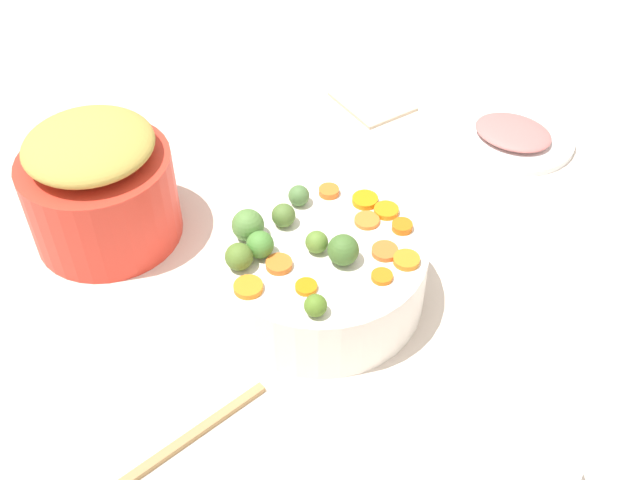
{
  "coord_description": "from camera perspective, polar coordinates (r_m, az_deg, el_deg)",
  "views": [
    {
      "loc": [
        0.41,
        -0.63,
        0.82
      ],
      "look_at": [
        -0.0,
        -0.04,
        0.13
      ],
      "focal_mm": 42.59,
      "sensor_mm": 36.0,
      "label": 1
    }
  ],
  "objects": [
    {
      "name": "metal_pot",
      "position": [
        1.16,
        -16.05,
        3.11
      ],
      "size": [
        0.22,
        0.22,
        0.14
      ],
      "primitive_type": "cylinder",
      "color": "red",
      "rests_on": "tabletop"
    },
    {
      "name": "carrot_slice_5",
      "position": [
        1.05,
        5.0,
        2.22
      ],
      "size": [
        0.05,
        0.05,
        0.01
      ],
      "primitive_type": "cylinder",
      "rotation": [
        0.0,
        0.0,
        5.76
      ],
      "color": "orange",
      "rests_on": "serving_bowl_carrots"
    },
    {
      "name": "ham_plate",
      "position": [
        1.39,
        14.27,
        7.56
      ],
      "size": [
        0.21,
        0.21,
        0.01
      ],
      "primitive_type": "cylinder",
      "color": "white",
      "rests_on": "tabletop"
    },
    {
      "name": "carrot_slice_4",
      "position": [
        0.96,
        4.68,
        -2.75
      ],
      "size": [
        0.04,
        0.04,
        0.01
      ],
      "primitive_type": "cylinder",
      "rotation": [
        0.0,
        0.0,
        0.73
      ],
      "color": "orange",
      "rests_on": "serving_bowl_carrots"
    },
    {
      "name": "brussels_sprout_4",
      "position": [
        1.0,
        -5.44,
        1.12
      ],
      "size": [
        0.04,
        0.04,
        0.04
      ],
      "primitive_type": "sphere",
      "color": "#55843D",
      "rests_on": "serving_bowl_carrots"
    },
    {
      "name": "brussels_sprout_7",
      "position": [
        0.98,
        -0.39,
        -0.09
      ],
      "size": [
        0.03,
        0.03,
        0.03
      ],
      "primitive_type": "sphere",
      "color": "olive",
      "rests_on": "serving_bowl_carrots"
    },
    {
      "name": "carrot_slice_0",
      "position": [
        1.07,
        0.67,
        3.68
      ],
      "size": [
        0.04,
        0.04,
        0.01
      ],
      "primitive_type": "cylinder",
      "rotation": [
        0.0,
        0.0,
        2.78
      ],
      "color": "orange",
      "rests_on": "serving_bowl_carrots"
    },
    {
      "name": "carrot_slice_10",
      "position": [
        0.99,
        4.9,
        -0.84
      ],
      "size": [
        0.04,
        0.04,
        0.01
      ],
      "primitive_type": "cylinder",
      "rotation": [
        0.0,
        0.0,
        0.22
      ],
      "color": "orange",
      "rests_on": "serving_bowl_carrots"
    },
    {
      "name": "dish_towel",
      "position": [
        1.44,
        3.96,
        10.34
      ],
      "size": [
        0.17,
        0.15,
        0.01
      ],
      "primitive_type": "cube",
      "rotation": [
        0.0,
        0.0,
        -0.38
      ],
      "color": "beige",
      "rests_on": "tabletop"
    },
    {
      "name": "carrot_slice_6",
      "position": [
        0.98,
        6.51,
        -1.51
      ],
      "size": [
        0.05,
        0.05,
        0.01
      ],
      "primitive_type": "cylinder",
      "rotation": [
        0.0,
        0.0,
        0.8
      ],
      "color": "orange",
      "rests_on": "serving_bowl_carrots"
    },
    {
      "name": "carrot_slice_1",
      "position": [
        0.95,
        -5.41,
        -3.55
      ],
      "size": [
        0.05,
        0.05,
        0.01
      ],
      "primitive_type": "cylinder",
      "rotation": [
        0.0,
        0.0,
        1.14
      ],
      "color": "orange",
      "rests_on": "serving_bowl_carrots"
    },
    {
      "name": "brussels_sprout_1",
      "position": [
        0.91,
        -0.34,
        -4.94
      ],
      "size": [
        0.03,
        0.03,
        0.03
      ],
      "primitive_type": "sphere",
      "color": "#547B25",
      "rests_on": "serving_bowl_carrots"
    },
    {
      "name": "carrot_slice_7",
      "position": [
        0.94,
        -1.04,
        -3.54
      ],
      "size": [
        0.04,
        0.04,
        0.01
      ],
      "primitive_type": "cylinder",
      "rotation": [
        0.0,
        0.0,
        0.9
      ],
      "color": "orange",
      "rests_on": "serving_bowl_carrots"
    },
    {
      "name": "brussels_sprout_0",
      "position": [
        1.05,
        -1.6,
        3.36
      ],
      "size": [
        0.03,
        0.03,
        0.03
      ],
      "primitive_type": "sphere",
      "color": "#507940",
      "rests_on": "serving_bowl_carrots"
    },
    {
      "name": "carrot_slice_9",
      "position": [
        1.02,
        6.19,
        1.02
      ],
      "size": [
        0.04,
        0.04,
        0.01
      ],
      "primitive_type": "cylinder",
      "rotation": [
        0.0,
        0.0,
        3.96
      ],
      "color": "orange",
      "rests_on": "serving_bowl_carrots"
    },
    {
      "name": "stuffing_mound",
      "position": [
        1.1,
        -17.01,
        6.84
      ],
      "size": [
        0.18,
        0.18,
        0.05
      ],
      "primitive_type": "ellipsoid",
      "color": "tan",
      "rests_on": "metal_pot"
    },
    {
      "name": "carrot_slice_8",
      "position": [
        1.06,
        3.26,
        3.08
      ],
      "size": [
        0.05,
        0.05,
        0.01
      ],
      "primitive_type": "cylinder",
      "rotation": [
        0.0,
        0.0,
        5.22
      ],
      "color": "orange",
      "rests_on": "serving_bowl_carrots"
    },
    {
      "name": "carrot_slice_2",
      "position": [
        0.97,
        -3.1,
        -1.83
      ],
      "size": [
        0.05,
        0.05,
        0.01
      ],
      "primitive_type": "cylinder",
      "rotation": [
        0.0,
        0.0,
        5.81
      ],
      "color": "orange",
      "rests_on": "serving_bowl_carrots"
    },
    {
      "name": "tabletop",
      "position": [
        1.1,
        1.41,
        -3.19
      ],
      "size": [
        2.4,
        2.4,
        0.02
      ],
      "primitive_type": "cube",
      "color": "beige",
      "rests_on": "ground"
    },
    {
      "name": "brussels_sprout_6",
      "position": [
        0.96,
        1.75,
        -0.75
      ],
      "size": [
        0.04,
        0.04,
        0.04
      ],
      "primitive_type": "sphere",
      "color": "#446D2E",
      "rests_on": "serving_bowl_carrots"
    },
    {
      "name": "brussels_sprout_3",
      "position": [
        1.02,
        -2.76,
        1.86
      ],
      "size": [
        0.03,
        0.03,
        0.03
      ],
      "primitive_type": "sphere",
      "color": "#527332",
      "rests_on": "serving_bowl_carrots"
    },
    {
      "name": "casserole_dish",
      "position": [
        0.87,
        12.16,
        -16.5
      ],
      "size": [
        0.18,
        0.18,
        0.12
      ],
      "primitive_type": "cylinder",
      "color": "white",
      "rests_on": "tabletop"
    },
    {
      "name": "serving_bowl_carrots",
      "position": [
        1.04,
        0.0,
        -2.39
      ],
      "size": [
        0.28,
        0.28,
        0.1
      ],
      "primitive_type": "cylinder",
      "color": "white",
      "rests_on": "tabletop"
    },
    {
      "name": "brussels_sprout_2",
      "position": [
        0.98,
        -4.52,
        -0.35
      ],
      "size": [
        0.04,
        0.04,
        0.04
      ],
      "primitive_type": "sphere",
      "color": "#4A8635",
      "rests_on": "serving_bowl_carrots"
    },
    {
      "name": "brussels_sprout_5",
      "position": [
        0.96,
        -6.11,
        -1.26
      ],
      "size": [
        0.04,
        0.04,
        0.04
      ],
      "primitive_type": "sphere",
      "color": "#56772C",
      "rests_on": "serving_bowl_carrots"
    },
    {
      "name": "ham_slice_main",
      "position": [
        1.37,
        14.32,
        7.86
      ],
      "size": [
        0.14,
        0.11,
        0.02
      ],
      "primitive_type": "ellipsoid",
      "rotation": [
        0.0,
        0.0,
        0.01
      ],
      "color": "#C06E6B",
      "rests_on": "ham_plate"
    },
    {
      "name": "carrot_slice_3",
      "position": [
        1.03,
        3.55,
        1.47
      ],
      "size": [
        0.05,
        0.05,
        0.01
      ],
      "primitive_type": "cylinder",
      "rotation": [
        0.0,
        0.0,
        2.68
      ],
      "color": "orange",
      "rests_on": "serving_bowl_carrots"
    }
  ]
}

